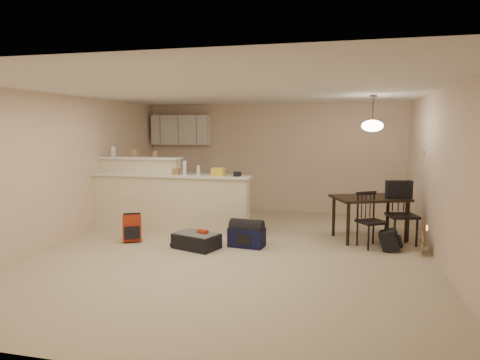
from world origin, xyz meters
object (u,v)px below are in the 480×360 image
(dining_table, at_px, (370,202))
(suitcase, at_px, (196,241))
(dining_chair_near, at_px, (372,220))
(red_backpack, at_px, (132,228))
(pendant_lamp, at_px, (372,125))
(black_daypack, at_px, (390,240))
(dining_chair_far, at_px, (402,214))
(navy_duffel, at_px, (247,237))

(dining_table, xyz_separation_m, suitcase, (-2.75, -1.25, -0.54))
(dining_table, distance_m, dining_chair_near, 0.56)
(dining_chair_near, distance_m, red_backpack, 4.03)
(pendant_lamp, relative_size, black_daypack, 1.72)
(pendant_lamp, bearing_deg, dining_chair_far, -22.52)
(pendant_lamp, relative_size, navy_duffel, 1.08)
(dining_chair_near, bearing_deg, dining_table, 57.39)
(pendant_lamp, xyz_separation_m, navy_duffel, (-1.98, -0.96, -1.83))
(dining_table, bearing_deg, suitcase, -178.18)
(dining_chair_far, height_order, suitcase, dining_chair_far)
(red_backpack, bearing_deg, dining_table, -10.84)
(dining_chair_far, xyz_separation_m, navy_duffel, (-2.49, -0.75, -0.36))
(dining_chair_near, bearing_deg, dining_chair_far, -2.70)
(suitcase, height_order, navy_duffel, navy_duffel)
(navy_duffel, height_order, black_daypack, black_daypack)
(dining_chair_near, relative_size, dining_chair_far, 0.87)
(dining_chair_far, xyz_separation_m, red_backpack, (-4.49, -0.88, -0.29))
(pendant_lamp, distance_m, red_backpack, 4.48)
(dining_table, distance_m, dining_chair_far, 0.58)
(pendant_lamp, distance_m, dining_chair_far, 1.57)
(pendant_lamp, relative_size, red_backpack, 1.35)
(dining_chair_far, height_order, red_backpack, dining_chair_far)
(pendant_lamp, distance_m, navy_duffel, 2.86)
(pendant_lamp, relative_size, suitcase, 0.88)
(suitcase, xyz_separation_m, red_backpack, (-1.22, 0.16, 0.11))
(dining_chair_near, bearing_deg, navy_duffel, 158.89)
(pendant_lamp, distance_m, dining_chair_near, 1.62)
(pendant_lamp, bearing_deg, red_backpack, -164.59)
(pendant_lamp, xyz_separation_m, dining_chair_near, (0.01, -0.52, -1.54))
(navy_duffel, distance_m, black_daypack, 2.29)
(dining_chair_near, height_order, navy_duffel, dining_chair_near)
(dining_chair_near, height_order, dining_chair_far, dining_chair_far)
(dining_table, xyz_separation_m, dining_chair_near, (0.01, -0.52, -0.21))
(navy_duffel, bearing_deg, dining_table, 32.27)
(black_daypack, bearing_deg, dining_table, 34.57)
(pendant_lamp, height_order, navy_duffel, pendant_lamp)
(dining_chair_far, distance_m, suitcase, 3.45)
(dining_chair_far, bearing_deg, navy_duffel, -178.16)
(red_backpack, bearing_deg, suitcase, -33.53)
(dining_chair_far, height_order, navy_duffel, dining_chair_far)
(dining_chair_far, height_order, black_daypack, dining_chair_far)
(pendant_lamp, height_order, suitcase, pendant_lamp)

